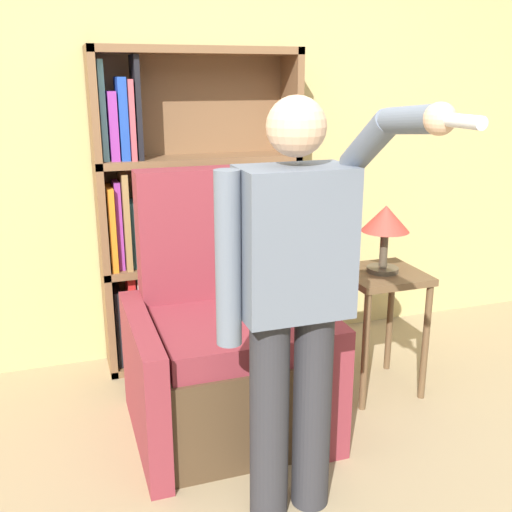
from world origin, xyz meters
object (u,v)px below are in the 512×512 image
at_px(bookcase, 178,219).
at_px(person_standing, 294,295).
at_px(side_table, 381,296).
at_px(table_lamp, 385,223).
at_px(armchair, 224,350).

height_order(bookcase, person_standing, bookcase).
relative_size(side_table, table_lamp, 1.91).
xyz_separation_m(side_table, table_lamp, (-0.00, 0.00, 0.40)).
xyz_separation_m(armchair, side_table, (0.89, 0.06, 0.15)).
bearing_deg(bookcase, person_standing, -85.20).
xyz_separation_m(armchair, person_standing, (0.07, -0.69, 0.52)).
height_order(armchair, table_lamp, armchair).
distance_m(bookcase, table_lamp, 1.18).
bearing_deg(person_standing, side_table, 42.77).
relative_size(bookcase, armchair, 1.47).
relative_size(bookcase, table_lamp, 5.12).
bearing_deg(person_standing, armchair, 96.11).
bearing_deg(side_table, person_standing, -137.23).
relative_size(armchair, person_standing, 0.77).
bearing_deg(armchair, side_table, 3.70).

